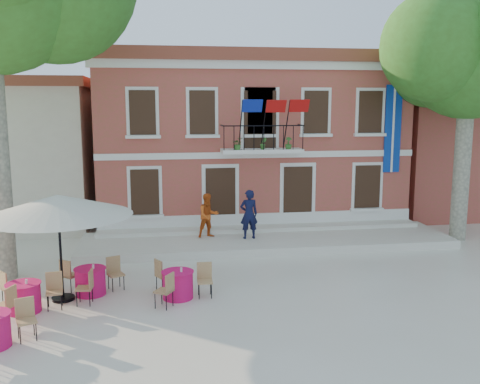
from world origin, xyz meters
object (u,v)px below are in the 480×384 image
object	(u,v)px
pedestrian_navy	(249,214)
pedestrian_orange	(208,216)
plane_tree_east	(469,56)
cafe_table_3	(90,280)
cafe_table_0	(24,296)
patio_umbrella	(58,206)
cafe_table_1	(178,283)

from	to	relation	value
pedestrian_navy	pedestrian_orange	distance (m)	1.56
plane_tree_east	cafe_table_3	world-z (taller)	plane_tree_east
cafe_table_0	cafe_table_3	size ratio (longest dim) A/B	0.99
pedestrian_orange	cafe_table_3	world-z (taller)	pedestrian_orange
pedestrian_navy	pedestrian_orange	xyz separation A→B (m)	(-1.50, 0.41, -0.09)
pedestrian_orange	plane_tree_east	bearing A→B (deg)	-19.67
pedestrian_navy	cafe_table_0	world-z (taller)	pedestrian_navy
patio_umbrella	cafe_table_0	world-z (taller)	patio_umbrella
pedestrian_navy	cafe_table_3	bearing A→B (deg)	36.00
cafe_table_3	pedestrian_navy	bearing A→B (deg)	40.16
plane_tree_east	cafe_table_1	xyz separation A→B (m)	(-11.25, -4.89, -6.69)
patio_umbrella	cafe_table_0	size ratio (longest dim) A/B	2.13
pedestrian_orange	cafe_table_3	bearing A→B (deg)	-143.84
patio_umbrella	plane_tree_east	bearing A→B (deg)	17.50
plane_tree_east	cafe_table_3	bearing A→B (deg)	-162.79
cafe_table_0	cafe_table_1	distance (m)	4.00
pedestrian_navy	cafe_table_0	xyz separation A→B (m)	(-6.84, -5.52, -0.80)
cafe_table_3	plane_tree_east	bearing A→B (deg)	17.21
pedestrian_orange	cafe_table_0	world-z (taller)	pedestrian_orange
cafe_table_1	cafe_table_3	bearing A→B (deg)	164.93
cafe_table_0	plane_tree_east	bearing A→B (deg)	19.15
plane_tree_east	cafe_table_0	size ratio (longest dim) A/B	5.21
pedestrian_navy	cafe_table_1	world-z (taller)	pedestrian_navy
plane_tree_east	cafe_table_3	distance (m)	15.80
plane_tree_east	cafe_table_1	distance (m)	13.97
cafe_table_3	pedestrian_orange	bearing A→B (deg)	52.12
cafe_table_0	cafe_table_1	size ratio (longest dim) A/B	0.99
pedestrian_navy	cafe_table_3	distance (m)	6.97
patio_umbrella	cafe_table_3	bearing A→B (deg)	22.88
patio_umbrella	cafe_table_0	xyz separation A→B (m)	(-0.84, -0.75, -2.21)
patio_umbrella	cafe_table_3	distance (m)	2.34
cafe_table_0	cafe_table_1	xyz separation A→B (m)	(3.98, 0.40, 0.00)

